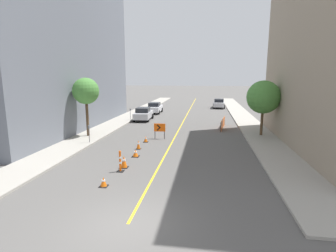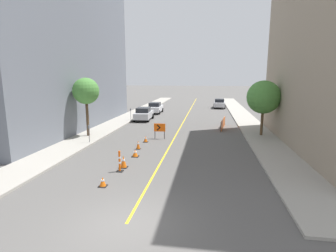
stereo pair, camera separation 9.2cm
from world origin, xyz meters
name	(u,v)px [view 1 (the left image)]	position (x,y,z in m)	size (l,w,h in m)	color
ground_plane	(128,224)	(0.00, 0.00, 0.00)	(300.00, 300.00, 0.00)	#565451
lane_stripe	(187,115)	(0.00, 28.39, 0.00)	(0.12, 56.77, 0.01)	gold
sidewalk_left	(135,113)	(-7.56, 28.39, 0.06)	(2.79, 56.77, 0.13)	#9E998E
sidewalk_right	(242,115)	(7.56, 28.39, 0.06)	(2.79, 56.77, 0.13)	#9E998E
building_facade_left	(61,50)	(-11.96, 16.96, 7.99)	(6.00, 23.44, 15.97)	slate
traffic_cone_nearest	(104,182)	(-2.17, 3.07, 0.24)	(0.39, 0.39, 0.49)	black
traffic_cone_second	(124,162)	(-2.02, 5.86, 0.37)	(0.47, 0.47, 0.74)	black
traffic_cone_third	(136,153)	(-1.93, 8.07, 0.24)	(0.47, 0.47, 0.49)	black
traffic_cone_fourth	(138,145)	(-2.22, 9.94, 0.34)	(0.36, 0.36, 0.68)	black
traffic_cone_fifth	(146,139)	(-2.17, 12.10, 0.24)	(0.39, 0.39, 0.50)	black
delineator_post_front	(120,162)	(-2.03, 5.21, 0.54)	(0.38, 0.38, 1.23)	black
arrow_barricade_primary	(160,128)	(-1.24, 13.45, 0.94)	(0.99, 0.12, 1.34)	#EF560C
safety_mesh_fence	(223,124)	(4.46, 18.95, 0.51)	(0.68, 4.15, 1.02)	#EF560C
parked_car_curb_near	(143,114)	(-5.00, 22.94, 0.80)	(2.01, 4.38, 1.59)	#B7B7BC
parked_car_curb_mid	(155,108)	(-4.89, 29.48, 0.80)	(1.94, 4.34, 1.59)	silver
parked_car_curb_far	(219,103)	(4.81, 37.50, 0.80)	(1.99, 4.38, 1.59)	#B7B7BC
parking_meter_near_curb	(89,130)	(-6.52, 10.86, 1.12)	(0.12, 0.11, 1.41)	#4C4C51
parking_meter_far_curb	(130,112)	(-6.52, 22.38, 1.11)	(0.12, 0.11, 1.40)	#4C4C51
street_tree_left_near	(86,91)	(-7.70, 13.17, 4.07)	(2.30, 2.30, 5.12)	#4C3823
street_tree_right_near	(263,97)	(7.70, 15.77, 3.54)	(2.93, 2.93, 4.89)	#4C3823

